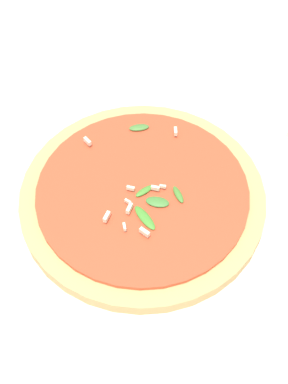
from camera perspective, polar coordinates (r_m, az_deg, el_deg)
name	(u,v)px	position (r m, az deg, el deg)	size (l,w,h in m)	color
ground_plane	(138,202)	(0.72, -0.69, -1.10)	(6.00, 6.00, 0.00)	silver
pizza_arugula_main	(144,198)	(0.70, 0.00, -0.63)	(0.34, 0.34, 0.05)	silver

